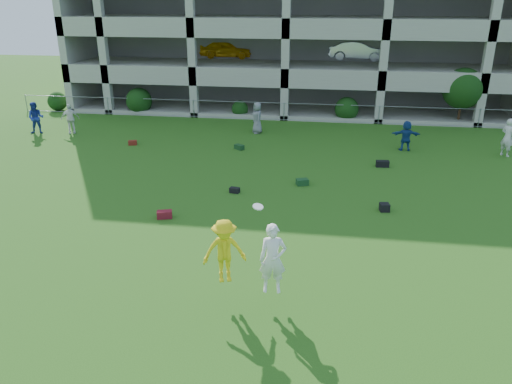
% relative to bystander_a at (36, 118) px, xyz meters
% --- Properties ---
extents(ground, '(100.00, 100.00, 0.00)m').
position_rel_bystander_a_xyz_m(ground, '(14.06, -13.72, -0.93)').
color(ground, '#235114').
rests_on(ground, ground).
extents(bystander_a, '(1.06, 0.92, 1.86)m').
position_rel_bystander_a_xyz_m(bystander_a, '(0.00, 0.00, 0.00)').
color(bystander_a, navy).
rests_on(bystander_a, ground).
extents(bystander_b, '(1.10, 0.84, 1.74)m').
position_rel_bystander_a_xyz_m(bystander_b, '(1.92, 0.38, -0.06)').
color(bystander_b, white).
rests_on(bystander_b, ground).
extents(bystander_c, '(0.89, 1.05, 1.83)m').
position_rel_bystander_a_xyz_m(bystander_c, '(12.79, 2.06, -0.02)').
color(bystander_c, slate).
rests_on(bystander_c, ground).
extents(bystander_d, '(1.49, 0.53, 1.59)m').
position_rel_bystander_a_xyz_m(bystander_d, '(21.02, -0.23, -0.14)').
color(bystander_d, navy).
rests_on(bystander_d, ground).
extents(bystander_e, '(0.80, 0.84, 1.93)m').
position_rel_bystander_a_xyz_m(bystander_e, '(25.94, -0.45, 0.04)').
color(bystander_e, silver).
rests_on(bystander_e, ground).
extents(bag_red_a, '(0.61, 0.45, 0.28)m').
position_rel_bystander_a_xyz_m(bag_red_a, '(11.16, -10.33, -0.79)').
color(bag_red_a, '#5F1013').
rests_on(bag_red_a, ground).
extents(bag_black_b, '(0.44, 0.33, 0.22)m').
position_rel_bystander_a_xyz_m(bag_black_b, '(13.25, -7.47, -0.82)').
color(bag_black_b, black).
rests_on(bag_black_b, ground).
extents(bag_green_c, '(0.59, 0.50, 0.26)m').
position_rel_bystander_a_xyz_m(bag_green_c, '(15.98, -6.14, -0.80)').
color(bag_green_c, '#143919').
rests_on(bag_green_c, ground).
extents(crate_d, '(0.40, 0.40, 0.30)m').
position_rel_bystander_a_xyz_m(crate_d, '(19.27, -8.46, -0.78)').
color(crate_d, black).
rests_on(crate_d, ground).
extents(bag_black_e, '(0.62, 0.35, 0.30)m').
position_rel_bystander_a_xyz_m(bag_black_e, '(19.63, -3.16, -0.78)').
color(bag_black_e, black).
rests_on(bag_black_e, ground).
extents(bag_red_f, '(0.51, 0.40, 0.24)m').
position_rel_bystander_a_xyz_m(bag_red_f, '(6.41, -1.43, -0.81)').
color(bag_red_f, '#571E0E').
rests_on(bag_red_f, ground).
extents(bag_green_g, '(0.58, 0.53, 0.25)m').
position_rel_bystander_a_xyz_m(bag_green_g, '(12.33, -1.37, -0.81)').
color(bag_green_g, '#143312').
rests_on(bag_green_g, ground).
extents(frisbee_contest, '(2.31, 0.99, 2.43)m').
position_rel_bystander_a_xyz_m(frisbee_contest, '(14.88, -15.16, 0.52)').
color(frisbee_contest, yellow).
rests_on(frisbee_contest, ground).
extents(parking_garage, '(30.00, 14.00, 12.00)m').
position_rel_bystander_a_xyz_m(parking_garage, '(14.06, 13.98, 5.08)').
color(parking_garage, '#9E998C').
rests_on(parking_garage, ground).
extents(fence, '(36.06, 0.06, 1.20)m').
position_rel_bystander_a_xyz_m(fence, '(14.06, 5.28, -0.32)').
color(fence, gray).
rests_on(fence, ground).
extents(shrub_row, '(34.38, 2.52, 3.50)m').
position_rel_bystander_a_xyz_m(shrub_row, '(18.65, 5.98, 0.58)').
color(shrub_row, '#163D11').
rests_on(shrub_row, ground).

